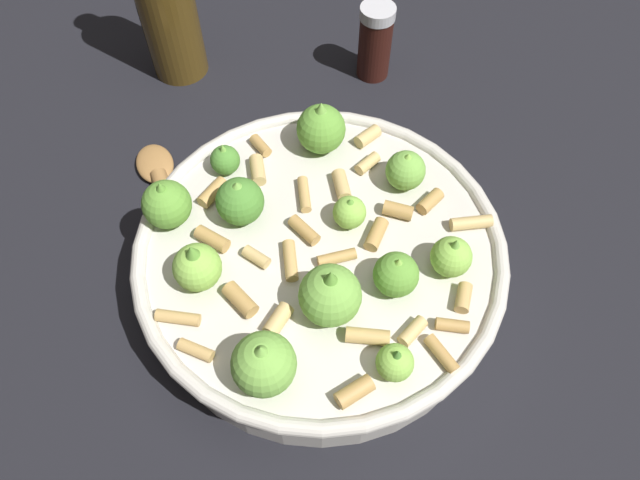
{
  "coord_description": "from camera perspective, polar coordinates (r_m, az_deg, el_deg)",
  "views": [
    {
      "loc": [
        0.18,
        -0.18,
        0.45
      ],
      "look_at": [
        0.0,
        0.0,
        0.06
      ],
      "focal_mm": 32.55,
      "sensor_mm": 36.0,
      "label": 1
    }
  ],
  "objects": [
    {
      "name": "pepper_shaker",
      "position": [
        0.66,
        5.43,
        18.84
      ],
      "size": [
        0.04,
        0.04,
        0.08
      ],
      "color": "#33140F",
      "rests_on": "ground"
    },
    {
      "name": "wooden_spoon",
      "position": [
        0.55,
        -13.8,
        0.83
      ],
      "size": [
        0.25,
        0.13,
        0.02
      ],
      "color": "#9E703D",
      "rests_on": "ground"
    },
    {
      "name": "cooking_pan",
      "position": [
        0.48,
        -0.21,
        -1.73
      ],
      "size": [
        0.3,
        0.3,
        0.11
      ],
      "color": "beige",
      "rests_on": "ground"
    },
    {
      "name": "ground_plane",
      "position": [
        0.51,
        0.0,
        -3.73
      ],
      "size": [
        2.4,
        2.4,
        0.0
      ],
      "primitive_type": "plane",
      "color": "black"
    }
  ]
}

